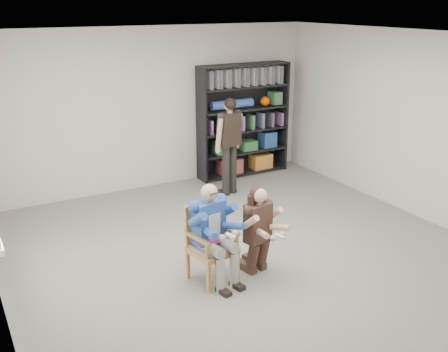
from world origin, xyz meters
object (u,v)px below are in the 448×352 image
armchair (212,244)px  kneeling_woman (259,231)px  seated_man (212,233)px  standing_man (230,147)px  bookshelf (243,120)px

armchair → kneeling_woman: kneeling_woman is taller
armchair → seated_man: (0.00, 0.00, 0.14)m
seated_man → standing_man: bearing=45.9°
armchair → bookshelf: bookshelf is taller
kneeling_woman → armchair: bearing=157.8°
standing_man → bookshelf: bearing=31.1°
armchair → seated_man: bearing=0.0°
seated_man → kneeling_woman: bearing=-22.2°
seated_man → kneeling_woman: 0.59m
kneeling_woman → bookshelf: bearing=51.4°
seated_man → bookshelf: (2.41, 3.31, 0.44)m
kneeling_woman → seated_man: bearing=157.8°
seated_man → bookshelf: 4.11m
armchair → seated_man: 0.14m
seated_man → standing_man: standing_man is taller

